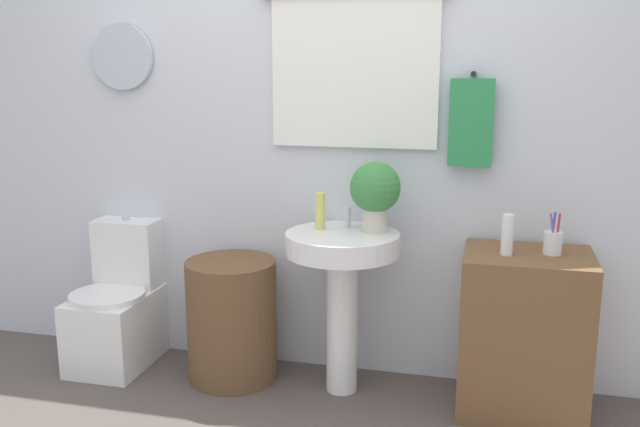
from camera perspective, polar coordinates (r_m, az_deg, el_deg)
name	(u,v)px	position (r m, az deg, el deg)	size (l,w,h in m)	color
back_wall	(322,115)	(3.48, 0.18, 8.05)	(4.40, 0.18, 2.60)	silver
toilet	(118,310)	(3.85, -16.17, -7.58)	(0.38, 0.51, 0.76)	white
laundry_hamper	(232,320)	(3.54, -7.23, -8.64)	(0.45, 0.45, 0.61)	brown
pedestal_sink	(342,272)	(3.29, 1.84, -4.77)	(0.54, 0.54, 0.79)	white
faucet	(348,217)	(3.34, 2.31, -0.29)	(0.03, 0.03, 0.10)	silver
wooden_cabinet	(524,334)	(3.30, 16.34, -9.41)	(0.56, 0.44, 0.74)	brown
soap_bottle	(320,211)	(3.29, 0.02, 0.21)	(0.05, 0.05, 0.18)	#DBD166
potted_plant	(375,190)	(3.23, 4.54, 1.90)	(0.24, 0.24, 0.33)	beige
lotion_bottle	(507,235)	(3.12, 15.08, -1.69)	(0.05, 0.05, 0.18)	white
toothbrush_cup	(553,242)	(3.20, 18.53, -2.24)	(0.08, 0.08, 0.19)	silver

